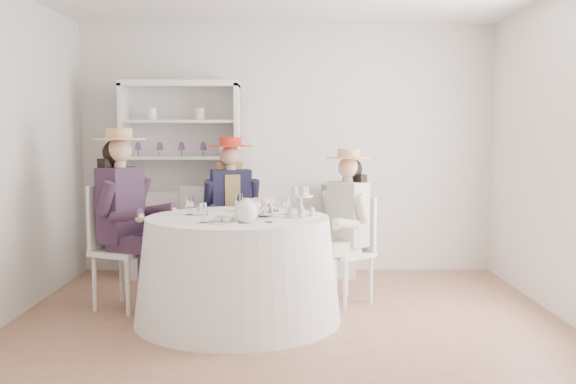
{
  "coord_description": "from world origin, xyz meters",
  "views": [
    {
      "loc": [
        -0.02,
        -5.06,
        1.53
      ],
      "look_at": [
        0.0,
        0.1,
        1.05
      ],
      "focal_mm": 40.0,
      "sensor_mm": 36.0,
      "label": 1
    }
  ],
  "objects": [
    {
      "name": "side_table",
      "position": [
        0.52,
        1.75,
        0.33
      ],
      "size": [
        0.45,
        0.45,
        0.67
      ],
      "primitive_type": "cube",
      "rotation": [
        0.0,
        0.0,
        -0.06
      ],
      "color": "silver",
      "rests_on": "ground"
    },
    {
      "name": "guest_left",
      "position": [
        -1.42,
        0.43,
        0.88
      ],
      "size": [
        0.66,
        0.6,
        1.56
      ],
      "rotation": [
        0.0,
        0.0,
        1.14
      ],
      "color": "silver",
      "rests_on": "ground"
    },
    {
      "name": "sandwich_plate",
      "position": [
        -0.49,
        -0.27,
        0.87
      ],
      "size": [
        0.25,
        0.25,
        0.06
      ],
      "rotation": [
        0.0,
        0.0,
        -0.38
      ],
      "color": "white",
      "rests_on": "tea_table"
    },
    {
      "name": "teacup_b",
      "position": [
        -0.42,
        0.4,
        0.88
      ],
      "size": [
        0.07,
        0.07,
        0.06
      ],
      "primitive_type": "imported",
      "rotation": [
        0.0,
        0.0,
        0.12
      ],
      "color": "white",
      "rests_on": "tea_table"
    },
    {
      "name": "spare_chair",
      "position": [
        -0.85,
        1.41,
        0.53
      ],
      "size": [
        0.54,
        0.54,
        0.99
      ],
      "rotation": [
        0.0,
        0.0,
        2.72
      ],
      "color": "silver",
      "rests_on": "ground"
    },
    {
      "name": "cupcake_stand",
      "position": [
        0.1,
        0.06,
        0.94
      ],
      "size": [
        0.26,
        0.26,
        0.24
      ],
      "rotation": [
        0.0,
        0.0,
        -0.43
      ],
      "color": "white",
      "rests_on": "tea_table"
    },
    {
      "name": "table_teapot",
      "position": [
        -0.32,
        -0.26,
        0.93
      ],
      "size": [
        0.26,
        0.19,
        0.2
      ],
      "rotation": [
        0.0,
        0.0,
        0.21
      ],
      "color": "white",
      "rests_on": "tea_table"
    },
    {
      "name": "flower_arrangement",
      "position": [
        -0.22,
        0.05,
        0.95
      ],
      "size": [
        0.2,
        0.2,
        0.08
      ],
      "rotation": [
        0.0,
        0.0,
        0.11
      ],
      "color": "pink",
      "rests_on": "tea_table"
    },
    {
      "name": "wall_back",
      "position": [
        0.0,
        2.0,
        1.35
      ],
      "size": [
        4.5,
        0.0,
        4.5
      ],
      "primitive_type": "plane",
      "rotation": [
        1.57,
        0.0,
        0.0
      ],
      "color": "silver",
      "rests_on": "ground"
    },
    {
      "name": "hatbox",
      "position": [
        0.52,
        1.75,
        0.82
      ],
      "size": [
        0.4,
        0.4,
        0.31
      ],
      "primitive_type": "cylinder",
      "rotation": [
        0.0,
        0.0,
        0.35
      ],
      "color": "black",
      "rests_on": "side_table"
    },
    {
      "name": "teacup_a",
      "position": [
        -0.7,
        0.17,
        0.88
      ],
      "size": [
        0.11,
        0.11,
        0.07
      ],
      "primitive_type": "imported",
      "rotation": [
        0.0,
        0.0,
        0.39
      ],
      "color": "white",
      "rests_on": "tea_table"
    },
    {
      "name": "wall_left",
      "position": [
        -2.25,
        0.0,
        1.35
      ],
      "size": [
        0.0,
        4.5,
        4.5
      ],
      "primitive_type": "plane",
      "rotation": [
        1.57,
        0.0,
        1.57
      ],
      "color": "silver",
      "rests_on": "ground"
    },
    {
      "name": "flower_bowl",
      "position": [
        -0.18,
        0.11,
        0.88
      ],
      "size": [
        0.23,
        0.23,
        0.05
      ],
      "primitive_type": "imported",
      "rotation": [
        0.0,
        0.0,
        0.18
      ],
      "color": "white",
      "rests_on": "tea_table"
    },
    {
      "name": "tea_table",
      "position": [
        -0.41,
        0.09,
        0.42
      ],
      "size": [
        1.68,
        1.68,
        0.85
      ],
      "rotation": [
        0.0,
        0.0,
        -0.23
      ],
      "color": "white",
      "rests_on": "ground"
    },
    {
      "name": "hutch",
      "position": [
        -1.11,
        1.71,
        0.73
      ],
      "size": [
        1.38,
        0.87,
        2.06
      ],
      "rotation": [
        0.0,
        0.0,
        0.36
      ],
      "color": "silver",
      "rests_on": "ground"
    },
    {
      "name": "ground",
      "position": [
        0.0,
        0.0,
        0.0
      ],
      "size": [
        4.5,
        4.5,
        0.0
      ],
      "primitive_type": "plane",
      "color": "#8E6047",
      "rests_on": "ground"
    },
    {
      "name": "wall_front",
      "position": [
        0.0,
        -2.0,
        1.35
      ],
      "size": [
        4.5,
        0.0,
        4.5
      ],
      "primitive_type": "plane",
      "rotation": [
        -1.57,
        0.0,
        0.0
      ],
      "color": "silver",
      "rests_on": "ground"
    },
    {
      "name": "guest_mid",
      "position": [
        -0.55,
        1.15,
        0.84
      ],
      "size": [
        0.56,
        0.6,
        1.48
      ],
      "rotation": [
        0.0,
        0.0,
        0.24
      ],
      "color": "silver",
      "rests_on": "ground"
    },
    {
      "name": "guest_right",
      "position": [
        0.52,
        0.62,
        0.78
      ],
      "size": [
        0.59,
        0.57,
        1.39
      ],
      "rotation": [
        0.0,
        0.0,
        -0.91
      ],
      "color": "silver",
      "rests_on": "ground"
    },
    {
      "name": "stemware_set",
      "position": [
        -0.41,
        0.09,
        0.93
      ],
      "size": [
        0.88,
        0.85,
        0.15
      ],
      "color": "white",
      "rests_on": "tea_table"
    },
    {
      "name": "wall_right",
      "position": [
        2.25,
        0.0,
        1.35
      ],
      "size": [
        0.0,
        4.5,
        4.5
      ],
      "primitive_type": "plane",
      "rotation": [
        1.57,
        0.0,
        -1.57
      ],
      "color": "silver",
      "rests_on": "ground"
    },
    {
      "name": "teacup_c",
      "position": [
        -0.15,
        0.2,
        0.88
      ],
      "size": [
        0.09,
        0.09,
        0.07
      ],
      "primitive_type": "imported",
      "rotation": [
        0.0,
        0.0,
        -0.03
      ],
      "color": "white",
      "rests_on": "tea_table"
    }
  ]
}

